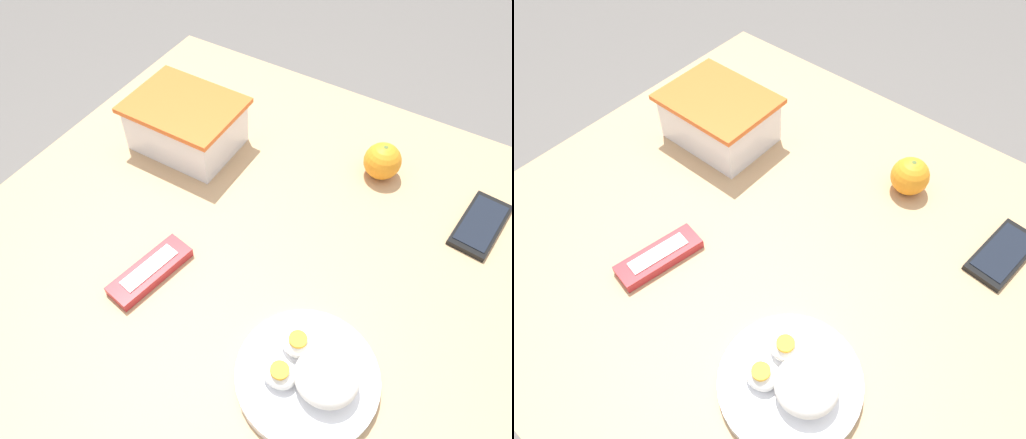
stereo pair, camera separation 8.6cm
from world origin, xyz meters
TOP-DOWN VIEW (x-y plane):
  - ground_plane at (0.00, 0.00)m, footprint 10.00×10.00m
  - table at (0.00, 0.00)m, footprint 1.05×0.94m
  - food_container at (-0.28, 0.14)m, footprint 0.21×0.17m
  - orange_fruit at (0.09, 0.26)m, footprint 0.07×0.07m
  - rice_plate at (0.16, -0.18)m, footprint 0.21×0.21m
  - candy_bar at (-0.15, -0.16)m, footprint 0.08×0.15m
  - cell_phone at (0.29, 0.23)m, footprint 0.08×0.15m

SIDE VIEW (x-z plane):
  - ground_plane at x=0.00m, z-range 0.00..0.00m
  - table at x=0.00m, z-range 0.27..1.03m
  - cell_phone at x=0.29m, z-range 0.76..0.78m
  - candy_bar at x=-0.15m, z-range 0.76..0.78m
  - rice_plate at x=0.16m, z-range 0.75..0.82m
  - orange_fruit at x=0.09m, z-range 0.76..0.84m
  - food_container at x=-0.28m, z-range 0.76..0.86m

